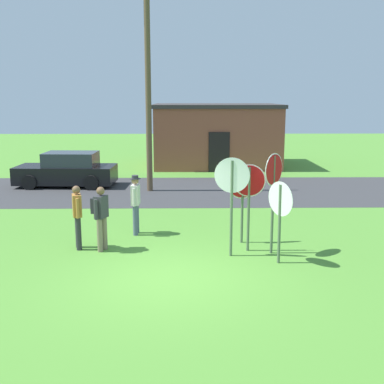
# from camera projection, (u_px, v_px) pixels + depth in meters

# --- Properties ---
(ground_plane) EXTENTS (80.00, 80.00, 0.00)m
(ground_plane) POSITION_uv_depth(u_px,v_px,m) (167.00, 279.00, 10.46)
(ground_plane) COLOR #518E33
(street_asphalt) EXTENTS (60.00, 6.40, 0.01)m
(street_asphalt) POSITION_uv_depth(u_px,v_px,m) (175.00, 191.00, 20.08)
(street_asphalt) COLOR #38383A
(street_asphalt) RESTS_ON ground
(building_background) EXTENTS (7.06, 5.21, 3.48)m
(building_background) POSITION_uv_depth(u_px,v_px,m) (216.00, 135.00, 27.08)
(building_background) COLOR brown
(building_background) RESTS_ON ground
(utility_pole) EXTENTS (1.80, 0.24, 8.45)m
(utility_pole) POSITION_uv_depth(u_px,v_px,m) (148.00, 84.00, 19.20)
(utility_pole) COLOR brown
(utility_pole) RESTS_ON ground
(parked_car_on_street) EXTENTS (4.38, 2.17, 1.51)m
(parked_car_on_street) POSITION_uv_depth(u_px,v_px,m) (67.00, 171.00, 20.99)
(parked_car_on_street) COLOR black
(parked_car_on_street) RESTS_ON ground
(stop_sign_low_front) EXTENTS (0.54, 0.64, 2.58)m
(stop_sign_low_front) POSITION_uv_depth(u_px,v_px,m) (273.00, 185.00, 11.80)
(stop_sign_low_front) COLOR #51664C
(stop_sign_low_front) RESTS_ON ground
(stop_sign_far_back) EXTENTS (0.84, 0.07, 2.27)m
(stop_sign_far_back) POSITION_uv_depth(u_px,v_px,m) (249.00, 192.00, 12.04)
(stop_sign_far_back) COLOR #51664C
(stop_sign_far_back) RESTS_ON ground
(stop_sign_leaning_right) EXTENTS (0.44, 0.72, 2.00)m
(stop_sign_leaning_right) POSITION_uv_depth(u_px,v_px,m) (280.00, 208.00, 11.17)
(stop_sign_leaning_right) COLOR #51664C
(stop_sign_leaning_right) RESTS_ON ground
(stop_sign_tallest) EXTENTS (0.88, 0.20, 2.13)m
(stop_sign_tallest) POSITION_uv_depth(u_px,v_px,m) (243.00, 190.00, 12.73)
(stop_sign_tallest) COLOR #51664C
(stop_sign_tallest) RESTS_ON ground
(stop_sign_center_cluster) EXTENTS (0.85, 0.22, 2.50)m
(stop_sign_center_cluster) POSITION_uv_depth(u_px,v_px,m) (232.00, 188.00, 11.61)
(stop_sign_center_cluster) COLOR #51664C
(stop_sign_center_cluster) RESTS_ON ground
(person_on_left) EXTENTS (0.31, 0.57, 1.74)m
(person_on_left) POSITION_uv_depth(u_px,v_px,m) (136.00, 201.00, 13.62)
(person_on_left) COLOR #4C5670
(person_on_left) RESTS_ON ground
(person_in_teal) EXTENTS (0.44, 0.53, 1.69)m
(person_in_teal) POSITION_uv_depth(u_px,v_px,m) (101.00, 214.00, 12.18)
(person_in_teal) COLOR #7A6B56
(person_in_teal) RESTS_ON ground
(person_holding_notes) EXTENTS (0.31, 0.55, 1.69)m
(person_holding_notes) POSITION_uv_depth(u_px,v_px,m) (77.00, 214.00, 12.32)
(person_holding_notes) COLOR #2D2D33
(person_holding_notes) RESTS_ON ground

